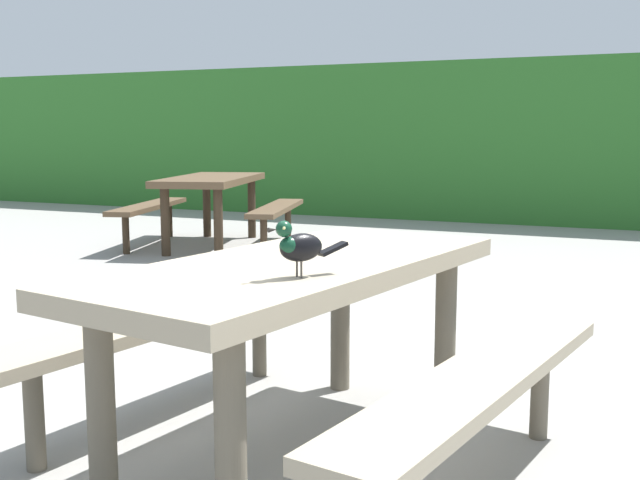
{
  "coord_description": "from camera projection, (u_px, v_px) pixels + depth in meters",
  "views": [
    {
      "loc": [
        1.03,
        -2.61,
        1.19
      ],
      "look_at": [
        0.04,
        -0.31,
        0.84
      ],
      "focal_mm": 42.56,
      "sensor_mm": 36.0,
      "label": 1
    }
  ],
  "objects": [
    {
      "name": "ground_plane",
      "position": [
        344.0,
        443.0,
        2.94
      ],
      "size": [
        60.0,
        60.0,
        0.0
      ],
      "primitive_type": "plane",
      "color": "gray"
    },
    {
      "name": "hedge_wall",
      "position": [
        570.0,
        142.0,
        10.46
      ],
      "size": [
        28.0,
        2.01,
        2.15
      ],
      "primitive_type": "cube",
      "color": "#2D6B28",
      "rests_on": "ground"
    },
    {
      "name": "picnic_table_foreground",
      "position": [
        299.0,
        309.0,
        2.78
      ],
      "size": [
        1.96,
        1.98,
        0.74
      ],
      "color": "gray",
      "rests_on": "ground"
    },
    {
      "name": "bird_grackle",
      "position": [
        298.0,
        245.0,
        2.38
      ],
      "size": [
        0.18,
        0.25,
        0.18
      ],
      "color": "black",
      "rests_on": "picnic_table_foreground"
    },
    {
      "name": "picnic_table_mid_right",
      "position": [
        212.0,
        194.0,
        8.0
      ],
      "size": [
        2.07,
        2.09,
        0.74
      ],
      "color": "brown",
      "rests_on": "ground"
    }
  ]
}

